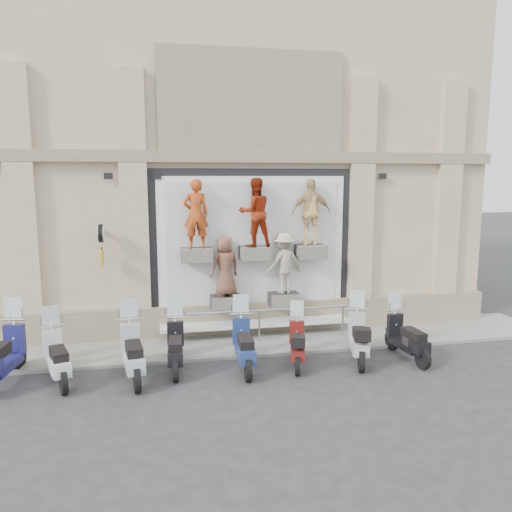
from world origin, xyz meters
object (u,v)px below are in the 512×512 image
object	(u,v)px
scooter_e	(244,335)
scooter_g	(359,329)
scooter_c	(133,342)
guard_rail	(259,327)
scooter_h	(407,329)
scooter_d	(175,338)
scooter_a	(2,345)
scooter_f	(297,336)
scooter_b	(56,348)
clock_sign_bracket	(101,239)

from	to	relation	value
scooter_e	scooter_g	bearing A→B (deg)	2.44
scooter_g	scooter_c	bearing A→B (deg)	-162.12
guard_rail	scooter_h	bearing A→B (deg)	-28.31
scooter_d	guard_rail	bearing A→B (deg)	34.21
scooter_a	scooter_d	world-z (taller)	scooter_a
scooter_f	scooter_d	bearing A→B (deg)	-170.55
scooter_e	scooter_h	world-z (taller)	scooter_e
scooter_b	scooter_h	size ratio (longest dim) A/B	1.03
scooter_g	scooter_h	bearing A→B (deg)	12.31
guard_rail	scooter_e	distance (m)	1.79
clock_sign_bracket	scooter_c	xyz separation A→B (m)	(0.77, -2.18, -1.98)
scooter_a	scooter_e	world-z (taller)	scooter_a
guard_rail	scooter_g	size ratio (longest dim) A/B	2.62
clock_sign_bracket	scooter_d	world-z (taller)	clock_sign_bracket
guard_rail	scooter_h	size ratio (longest dim) A/B	2.75
clock_sign_bracket	scooter_a	bearing A→B (deg)	-135.27
guard_rail	scooter_f	size ratio (longest dim) A/B	2.95
scooter_b	scooter_c	world-z (taller)	scooter_c
scooter_c	scooter_b	bearing A→B (deg)	167.76
scooter_f	scooter_g	world-z (taller)	scooter_g
guard_rail	scooter_h	xyz separation A→B (m)	(3.25, -1.75, 0.28)
scooter_a	scooter_d	size ratio (longest dim) A/B	1.14
scooter_f	scooter_b	bearing A→B (deg)	-165.62
scooter_g	scooter_f	bearing A→B (deg)	-164.07
scooter_a	guard_rail	bearing A→B (deg)	21.68
scooter_c	scooter_e	world-z (taller)	scooter_c
scooter_g	scooter_e	bearing A→B (deg)	-163.53
scooter_a	scooter_f	size ratio (longest dim) A/B	1.22
scooter_c	scooter_d	size ratio (longest dim) A/B	1.10
scooter_b	scooter_h	distance (m)	7.95
scooter_b	scooter_g	world-z (taller)	scooter_g
scooter_a	scooter_b	size ratio (longest dim) A/B	1.11
scooter_b	scooter_c	xyz separation A→B (m)	(1.57, -0.12, 0.05)
guard_rail	clock_sign_bracket	world-z (taller)	clock_sign_bracket
guard_rail	scooter_b	world-z (taller)	scooter_b
scooter_d	scooter_a	bearing A→B (deg)	-176.48
guard_rail	scooter_c	bearing A→B (deg)	-151.29
scooter_c	scooter_e	bearing A→B (deg)	-5.44
scooter_a	scooter_d	bearing A→B (deg)	8.86
scooter_e	scooter_d	bearing A→B (deg)	173.75
clock_sign_bracket	scooter_h	xyz separation A→B (m)	(7.15, -2.22, -2.06)
scooter_f	scooter_c	bearing A→B (deg)	-163.83
scooter_b	scooter_d	xyz separation A→B (m)	(2.48, 0.23, -0.02)
scooter_c	scooter_e	xyz separation A→B (m)	(2.44, 0.10, -0.03)
scooter_a	scooter_g	world-z (taller)	scooter_a
clock_sign_bracket	scooter_d	distance (m)	3.23
scooter_a	scooter_e	distance (m)	5.13
scooter_c	scooter_e	distance (m)	2.45
scooter_e	scooter_f	world-z (taller)	scooter_e
scooter_a	scooter_g	size ratio (longest dim) A/B	1.08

